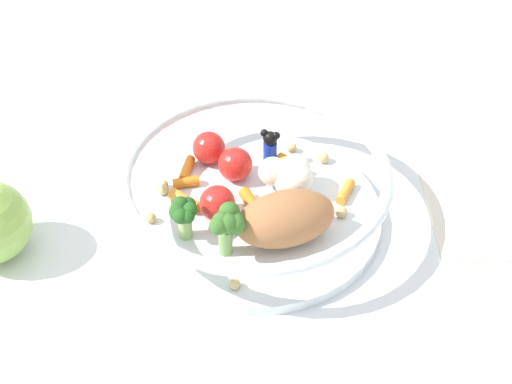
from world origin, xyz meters
name	(u,v)px	position (x,y,z in m)	size (l,w,h in m)	color
ground_plane	(260,213)	(0.00, 0.00, 0.00)	(2.40, 2.40, 0.00)	white
food_container	(258,194)	(0.01, 0.00, 0.03)	(0.25, 0.25, 0.06)	white
folded_napkin	(482,209)	(-0.10, 0.19, 0.00)	(0.13, 0.10, 0.01)	silver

